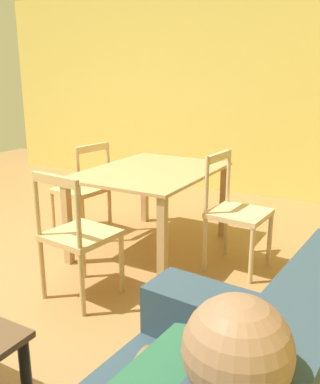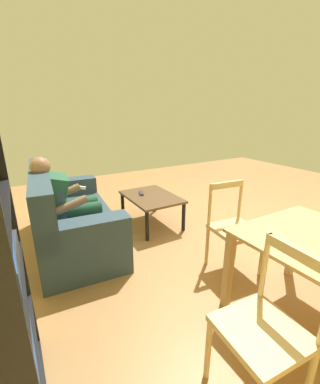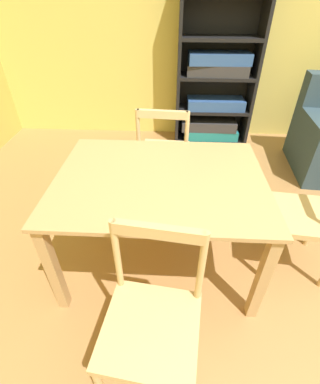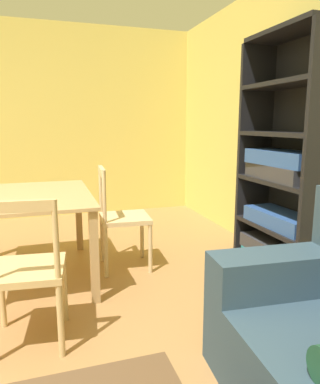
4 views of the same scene
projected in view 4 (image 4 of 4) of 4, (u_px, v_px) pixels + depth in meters
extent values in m
cube|color=#2D4251|center=(288.00, 272.00, 1.89)|extent=(0.31, 0.86, 0.22)
cube|color=black|center=(255.00, 156.00, 3.34)|extent=(0.04, 0.36, 1.96)
cube|color=black|center=(302.00, 160.00, 2.98)|extent=(0.91, 0.02, 1.96)
cube|color=black|center=(278.00, 271.00, 3.11)|extent=(0.84, 0.36, 0.04)
cube|color=black|center=(280.00, 227.00, 3.03)|extent=(0.84, 0.36, 0.04)
cube|color=black|center=(283.00, 182.00, 2.96)|extent=(0.84, 0.36, 0.04)
cube|color=black|center=(287.00, 134.00, 2.89)|extent=(0.84, 0.36, 0.04)
cube|color=black|center=(290.00, 84.00, 2.81)|extent=(0.84, 0.36, 0.04)
cube|color=black|center=(293.00, 31.00, 2.74)|extent=(0.84, 0.36, 0.04)
cube|color=teal|center=(276.00, 263.00, 3.08)|extent=(0.69, 0.30, 0.12)
cube|color=#333338|center=(275.00, 248.00, 3.09)|extent=(0.68, 0.29, 0.12)
cube|color=#2D5193|center=(281.00, 219.00, 2.99)|extent=(0.69, 0.30, 0.12)
cube|color=#333338|center=(282.00, 173.00, 2.94)|extent=(0.69, 0.31, 0.12)
cube|color=#2D5193|center=(283.00, 158.00, 2.91)|extent=(0.69, 0.31, 0.12)
cube|color=tan|center=(29.00, 196.00, 2.89)|extent=(1.28, 0.97, 0.02)
cube|color=tan|center=(79.00, 217.00, 3.63)|extent=(0.06, 0.06, 0.69)
cube|color=tan|center=(94.00, 257.00, 2.54)|extent=(0.06, 0.06, 0.69)
cube|color=#D1B27F|center=(125.00, 218.00, 3.17)|extent=(0.45, 0.45, 0.04)
cylinder|color=#D1B27F|center=(150.00, 248.00, 3.07)|extent=(0.04, 0.04, 0.45)
cylinder|color=#D1B27F|center=(142.00, 235.00, 3.44)|extent=(0.04, 0.04, 0.45)
cylinder|color=#D1B27F|center=(106.00, 251.00, 2.99)|extent=(0.04, 0.04, 0.45)
cylinder|color=#D1B27F|center=(102.00, 238.00, 3.35)|extent=(0.04, 0.04, 0.45)
cylinder|color=#D1B27F|center=(104.00, 198.00, 2.90)|extent=(0.03, 0.03, 0.45)
cylinder|color=#D1B27F|center=(101.00, 190.00, 3.26)|extent=(0.03, 0.03, 0.45)
cube|color=#D1B27F|center=(102.00, 171.00, 3.05)|extent=(0.38, 0.06, 0.06)
cube|color=tan|center=(26.00, 270.00, 2.06)|extent=(0.46, 0.46, 0.04)
cylinder|color=tan|center=(64.00, 288.00, 2.32)|extent=(0.04, 0.04, 0.44)
cylinder|color=tan|center=(2.00, 294.00, 2.25)|extent=(0.04, 0.04, 0.44)
cylinder|color=tan|center=(60.00, 319.00, 1.96)|extent=(0.04, 0.04, 0.44)
cylinder|color=tan|center=(56.00, 241.00, 1.87)|extent=(0.03, 0.03, 0.45)
cube|color=tan|center=(15.00, 207.00, 1.80)|extent=(0.08, 0.38, 0.06)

